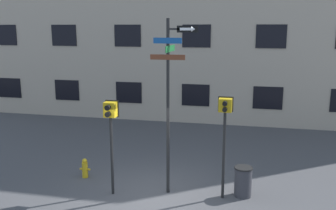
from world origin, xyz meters
TOP-DOWN VIEW (x-y plane):
  - ground_plane at (0.00, 0.00)m, footprint 60.00×60.00m
  - street_sign_pole at (0.46, 0.28)m, footprint 1.28×1.09m
  - pedestrian_signal_left at (-1.12, -0.16)m, footprint 0.39×0.40m
  - pedestrian_signal_right at (1.97, 0.25)m, footprint 0.41×0.40m
  - fire_hydrant at (-2.41, 0.78)m, footprint 0.34×0.18m
  - trash_bin at (2.52, 0.50)m, footprint 0.51×0.51m

SIDE VIEW (x-z plane):
  - ground_plane at x=0.00m, z-range 0.00..0.00m
  - fire_hydrant at x=-2.41m, z-range -0.01..0.61m
  - trash_bin at x=2.52m, z-range 0.00..0.86m
  - pedestrian_signal_left at x=-1.12m, z-range 0.79..3.50m
  - pedestrian_signal_right at x=1.97m, z-range 0.82..3.68m
  - street_sign_pole at x=0.46m, z-range 0.49..5.41m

